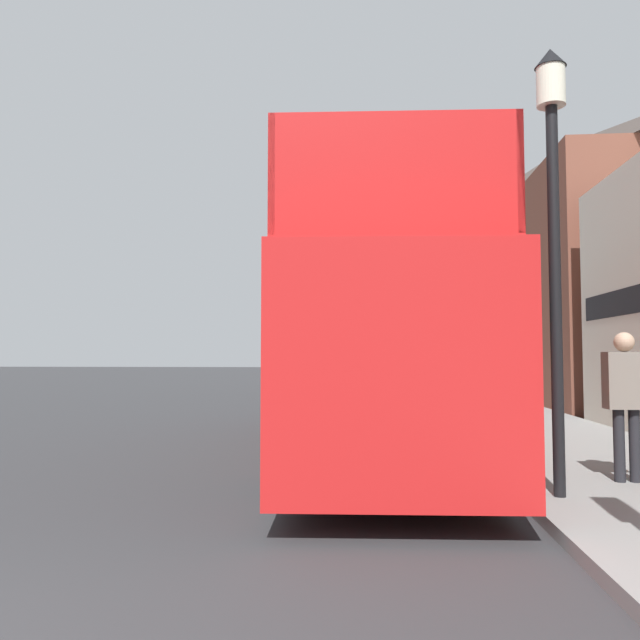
# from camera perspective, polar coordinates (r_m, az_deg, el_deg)

# --- Properties ---
(ground_plane) EXTENTS (144.00, 144.00, 0.00)m
(ground_plane) POSITION_cam_1_polar(r_m,az_deg,el_deg) (23.86, -3.23, -7.36)
(ground_plane) COLOR #333335
(sidewalk) EXTENTS (3.51, 108.00, 0.14)m
(sidewalk) POSITION_cam_1_polar(r_m,az_deg,el_deg) (20.90, 14.35, -7.64)
(sidewalk) COLOR gray
(sidewalk) RESTS_ON ground_plane
(brick_terrace_rear) EXTENTS (6.00, 17.45, 10.38)m
(brick_terrace_rear) POSITION_cam_1_polar(r_m,az_deg,el_deg) (27.07, 22.43, 4.38)
(brick_terrace_rear) COLOR brown
(brick_terrace_rear) RESTS_ON ground_plane
(tour_bus) EXTENTS (3.01, 11.10, 4.10)m
(tour_bus) POSITION_cam_1_polar(r_m,az_deg,el_deg) (11.27, 4.82, -2.65)
(tour_bus) COLOR red
(tour_bus) RESTS_ON ground_plane
(parked_car_ahead_of_bus) EXTENTS (1.85, 4.58, 1.51)m
(parked_car_ahead_of_bus) POSITION_cam_1_polar(r_m,az_deg,el_deg) (19.54, 6.42, -6.17)
(parked_car_ahead_of_bus) COLOR silver
(parked_car_ahead_of_bus) RESTS_ON ground_plane
(pedestrian_third) EXTENTS (0.48, 0.26, 1.83)m
(pedestrian_third) POSITION_cam_1_polar(r_m,az_deg,el_deg) (8.60, 26.14, -5.87)
(pedestrian_third) COLOR #232328
(pedestrian_third) RESTS_ON sidewalk
(lamp_post_nearest) EXTENTS (0.35, 0.35, 5.05)m
(lamp_post_nearest) POSITION_cam_1_polar(r_m,az_deg,el_deg) (7.65, 20.53, 11.38)
(lamp_post_nearest) COLOR black
(lamp_post_nearest) RESTS_ON sidewalk
(lamp_post_second) EXTENTS (0.35, 0.35, 5.25)m
(lamp_post_second) POSITION_cam_1_polar(r_m,az_deg,el_deg) (16.98, 12.77, 3.63)
(lamp_post_second) COLOR black
(lamp_post_second) RESTS_ON sidewalk
(lamp_post_third) EXTENTS (0.35, 0.35, 5.01)m
(lamp_post_third) POSITION_cam_1_polar(r_m,az_deg,el_deg) (26.44, 9.95, 0.83)
(lamp_post_third) COLOR black
(lamp_post_third) RESTS_ON sidewalk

